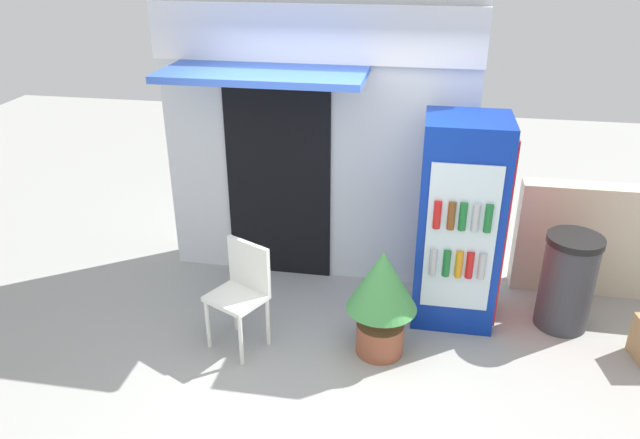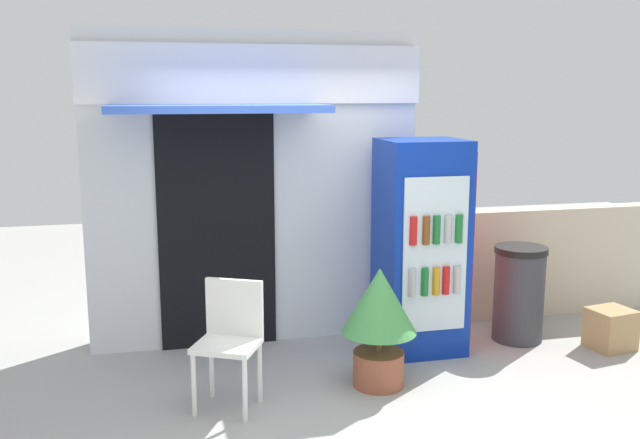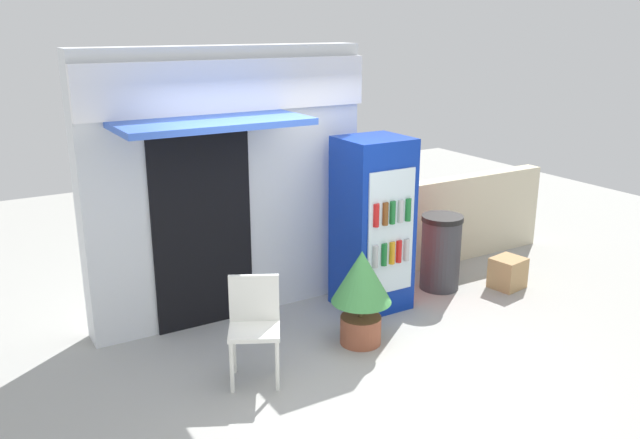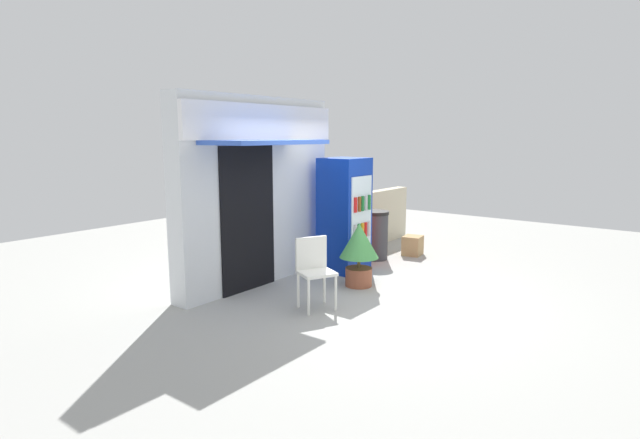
% 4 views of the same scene
% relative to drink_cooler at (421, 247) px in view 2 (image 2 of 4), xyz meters
% --- Properties ---
extents(ground, '(16.00, 16.00, 0.00)m').
position_rel_drink_cooler_xyz_m(ground, '(-1.04, -1.02, -0.94)').
color(ground, '#A3A39E').
extents(storefront_building, '(2.99, 1.16, 2.81)m').
position_rel_drink_cooler_xyz_m(storefront_building, '(-1.40, 0.65, 0.52)').
color(storefront_building, silver).
rests_on(storefront_building, ground).
extents(drink_cooler, '(0.73, 0.71, 1.88)m').
position_rel_drink_cooler_xyz_m(drink_cooler, '(0.00, 0.00, 0.00)').
color(drink_cooler, '#0C2D9E').
rests_on(drink_cooler, ground).
extents(plastic_chair, '(0.57, 0.54, 0.93)m').
position_rel_drink_cooler_xyz_m(plastic_chair, '(-1.77, -0.74, -0.39)').
color(plastic_chair, white).
rests_on(plastic_chair, ground).
extents(potted_plant_near_shop, '(0.59, 0.59, 0.96)m').
position_rel_drink_cooler_xyz_m(potted_plant_near_shop, '(-0.61, -0.68, -0.36)').
color(potted_plant_near_shop, '#995138').
rests_on(potted_plant_near_shop, ground).
extents(trash_bin, '(0.48, 0.48, 0.89)m').
position_rel_drink_cooler_xyz_m(trash_bin, '(0.98, -0.00, -0.49)').
color(trash_bin, '#38383D').
rests_on(trash_bin, ground).
extents(stone_boundary_wall, '(2.61, 0.22, 1.11)m').
position_rel_drink_cooler_xyz_m(stone_boundary_wall, '(1.90, 0.67, -0.39)').
color(stone_boundary_wall, beige).
rests_on(stone_boundary_wall, ground).
extents(cardboard_box, '(0.41, 0.38, 0.37)m').
position_rel_drink_cooler_xyz_m(cardboard_box, '(1.68, -0.40, -0.76)').
color(cardboard_box, tan).
rests_on(cardboard_box, ground).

